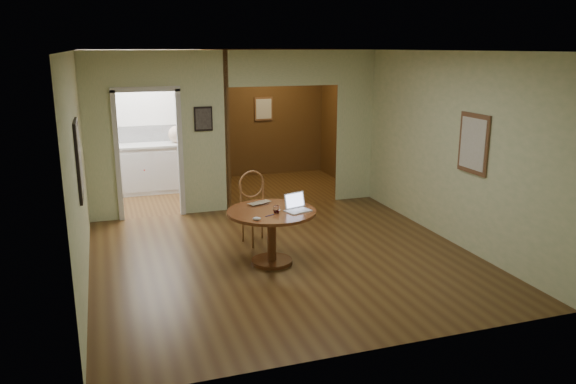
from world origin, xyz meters
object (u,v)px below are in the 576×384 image
object	(u,v)px
dining_table	(272,224)
open_laptop	(296,206)
chair	(255,203)
closed_laptop	(262,204)

from	to	relation	value
dining_table	open_laptop	world-z (taller)	open_laptop
dining_table	chair	size ratio (longest dim) A/B	1.10
dining_table	closed_laptop	distance (m)	0.36
chair	closed_laptop	xyz separation A→B (m)	(-0.06, -0.58, 0.15)
dining_table	open_laptop	distance (m)	0.40
open_laptop	chair	bearing A→B (deg)	89.11
open_laptop	closed_laptop	bearing A→B (deg)	115.20
chair	dining_table	bearing A→B (deg)	-102.96
dining_table	closed_laptop	size ratio (longest dim) A/B	3.56
chair	closed_laptop	size ratio (longest dim) A/B	3.22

